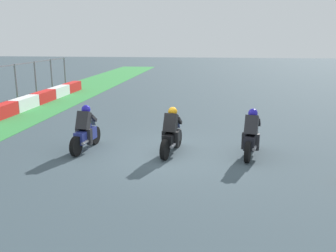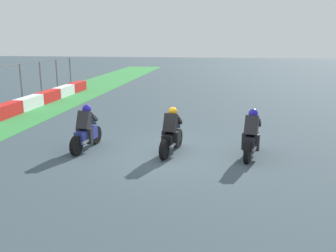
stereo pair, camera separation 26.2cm
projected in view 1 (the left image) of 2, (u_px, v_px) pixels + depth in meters
ground_plane at (167, 154)px, 12.00m from camera, size 120.00×120.00×0.00m
rider_lane_a at (251, 137)px, 11.66m from camera, size 2.02×0.64×1.51m
rider_lane_b at (172, 135)px, 11.93m from camera, size 2.03×0.61×1.51m
rider_lane_c at (85, 132)px, 12.27m from camera, size 2.04×0.58×1.51m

